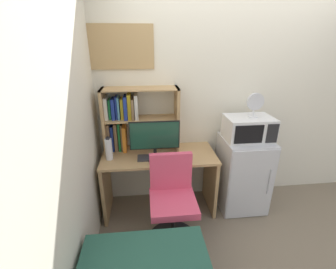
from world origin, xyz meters
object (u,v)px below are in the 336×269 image
at_px(desk_fan, 255,104).
at_px(wall_corkboard, 116,47).
at_px(desk_chair, 172,206).
at_px(computer_mouse, 182,155).
at_px(water_bottle, 109,149).
at_px(microwave, 248,128).
at_px(keyboard, 157,157).
at_px(mini_fridge, 242,173).
at_px(hutch_bookshelf, 129,118).
at_px(monitor, 155,138).

height_order(desk_fan, wall_corkboard, wall_corkboard).
distance_m(desk_chair, wall_corkboard, 1.74).
xyz_separation_m(computer_mouse, water_bottle, (-0.79, 0.02, 0.11)).
distance_m(water_bottle, desk_fan, 1.65).
distance_m(desk_fan, wall_corkboard, 1.60).
xyz_separation_m(computer_mouse, microwave, (0.76, 0.06, 0.27)).
xyz_separation_m(desk_chair, wall_corkboard, (-0.51, 0.76, 1.48)).
bearing_deg(keyboard, water_bottle, 176.15).
distance_m(water_bottle, microwave, 1.56).
relative_size(keyboard, microwave, 0.80).
relative_size(keyboard, mini_fridge, 0.46).
relative_size(hutch_bookshelf, microwave, 1.63).
bearing_deg(computer_mouse, desk_chair, -111.07).
distance_m(keyboard, mini_fridge, 1.09).
height_order(mini_fridge, desk_chair, desk_chair).
bearing_deg(desk_fan, monitor, -175.80).
relative_size(keyboard, wall_corkboard, 0.52).
xyz_separation_m(mini_fridge, wall_corkboard, (-1.43, 0.30, 1.44)).
height_order(hutch_bookshelf, microwave, hutch_bookshelf).
bearing_deg(computer_mouse, desk_fan, 3.58).
bearing_deg(water_bottle, desk_chair, -33.57).
bearing_deg(desk_chair, hutch_bookshelf, 122.40).
distance_m(computer_mouse, wall_corkboard, 1.35).
relative_size(mini_fridge, wall_corkboard, 1.13).
bearing_deg(wall_corkboard, desk_chair, -55.90).
bearing_deg(computer_mouse, hutch_bookshelf, 156.68).
bearing_deg(computer_mouse, water_bottle, 178.73).
relative_size(monitor, microwave, 1.02).
bearing_deg(water_bottle, desk_fan, 1.16).
height_order(monitor, desk_chair, monitor).
xyz_separation_m(water_bottle, mini_fridge, (1.56, 0.04, -0.42)).
distance_m(hutch_bookshelf, microwave, 1.35).
height_order(hutch_bookshelf, mini_fridge, hutch_bookshelf).
bearing_deg(desk_chair, water_bottle, 146.43).
xyz_separation_m(hutch_bookshelf, mini_fridge, (1.33, -0.19, -0.69)).
distance_m(hutch_bookshelf, computer_mouse, 0.73).
xyz_separation_m(keyboard, wall_corkboard, (-0.38, 0.37, 1.13)).
bearing_deg(monitor, keyboard, 42.26).
height_order(desk_fan, desk_chair, desk_fan).
xyz_separation_m(mini_fridge, desk_chair, (-0.92, -0.46, -0.04)).
height_order(monitor, mini_fridge, monitor).
bearing_deg(hutch_bookshelf, wall_corkboard, 133.10).
distance_m(monitor, water_bottle, 0.51).
bearing_deg(mini_fridge, computer_mouse, -176.04).
distance_m(keyboard, computer_mouse, 0.29).
bearing_deg(hutch_bookshelf, computer_mouse, -23.32).
distance_m(microwave, desk_chair, 1.20).
bearing_deg(microwave, hutch_bookshelf, 171.87).
xyz_separation_m(desk_fan, desk_chair, (-0.95, -0.46, -0.91)).
distance_m(microwave, wall_corkboard, 1.69).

